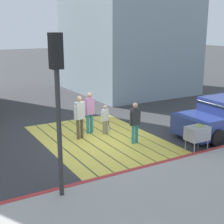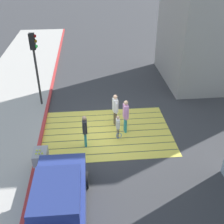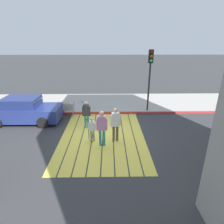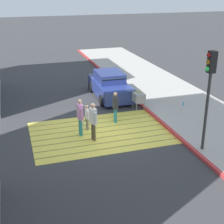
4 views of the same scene
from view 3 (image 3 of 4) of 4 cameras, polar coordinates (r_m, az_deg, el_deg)
The scene contains 12 objects.
ground_plane at distance 10.07m, azimuth -2.82°, elevation -7.37°, with size 120.00×120.00×0.00m, color #38383A.
crosswalk_stripes at distance 10.07m, azimuth -2.82°, elevation -7.34°, with size 6.40×4.35×0.01m.
sidewalk_west at distance 15.22m, azimuth -2.23°, elevation 2.91°, with size 4.80×40.00×0.12m, color #ADA8A0.
curb_painted at distance 13.00m, azimuth -2.42°, elevation -0.29°, with size 0.16×40.00×0.13m, color #BC3333.
car_parked_near_curb at distance 12.70m, azimuth -25.07°, elevation 0.36°, with size 2.03×4.32×1.57m.
traffic_light_corner at distance 12.85m, azimuth 11.55°, elevation 12.79°, with size 0.39×0.28×4.24m.
tennis_ball_cart at distance 12.74m, azimuth -13.30°, elevation 1.73°, with size 0.56×0.80×1.02m.
water_bottle at distance 15.14m, azimuth -9.12°, elevation 3.23°, with size 0.07×0.07×0.22m, color #33A5BF.
pedestrian_adult_lead at distance 8.78m, azimuth -3.11°, elevation -4.30°, with size 0.25×0.52×1.78m.
pedestrian_adult_trailing at distance 9.19m, azimuth 1.07°, elevation -3.13°, with size 0.28×0.51×1.76m.
pedestrian_adult_side at distance 10.73m, azimuth -7.81°, elevation -0.17°, with size 0.21×0.48×1.62m.
pedestrian_child_with_racket at distance 9.35m, azimuth -6.14°, elevation -4.96°, with size 0.28×0.39×1.26m.
Camera 3 is at (8.86, 0.34, 4.79)m, focal length 30.02 mm.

